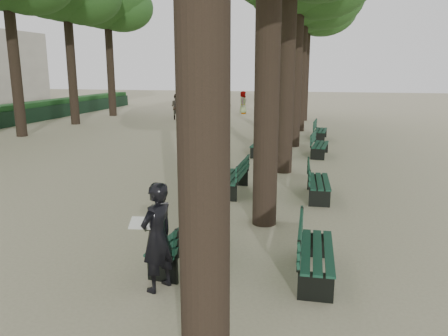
# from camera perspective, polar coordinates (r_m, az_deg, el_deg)

# --- Properties ---
(ground) EXTENTS (120.00, 120.00, 0.00)m
(ground) POSITION_cam_1_polar(r_m,az_deg,el_deg) (7.35, -9.96, -14.12)
(ground) COLOR tan
(ground) RESTS_ON ground
(bench_left_0) EXTENTS (0.79, 1.86, 0.92)m
(bench_left_0) POSITION_cam_1_polar(r_m,az_deg,el_deg) (7.76, -5.35, -10.25)
(bench_left_0) COLOR black
(bench_left_0) RESTS_ON ground
(bench_left_1) EXTENTS (0.60, 1.81, 0.92)m
(bench_left_1) POSITION_cam_1_polar(r_m,az_deg,el_deg) (11.87, 1.22, -1.98)
(bench_left_1) COLOR black
(bench_left_1) RESTS_ON ground
(bench_left_2) EXTENTS (0.63, 1.82, 0.92)m
(bench_left_2) POSITION_cam_1_polar(r_m,az_deg,el_deg) (17.17, 4.80, 2.61)
(bench_left_2) COLOR black
(bench_left_2) RESTS_ON ground
(bench_left_3) EXTENTS (0.71, 1.84, 0.92)m
(bench_left_3) POSITION_cam_1_polar(r_m,az_deg,el_deg) (21.44, 6.38, 4.63)
(bench_left_3) COLOR black
(bench_left_3) RESTS_ON ground
(bench_right_0) EXTENTS (0.60, 1.81, 0.92)m
(bench_right_0) POSITION_cam_1_polar(r_m,az_deg,el_deg) (7.35, 11.90, -11.83)
(bench_right_0) COLOR black
(bench_right_0) RESTS_ON ground
(bench_right_1) EXTENTS (0.66, 1.83, 0.92)m
(bench_right_1) POSITION_cam_1_polar(r_m,az_deg,el_deg) (11.66, 12.22, -2.54)
(bench_right_1) COLOR black
(bench_right_1) RESTS_ON ground
(bench_right_2) EXTENTS (0.73, 1.84, 0.92)m
(bench_right_2) POSITION_cam_1_polar(r_m,az_deg,el_deg) (17.28, 12.39, 2.43)
(bench_right_2) COLOR black
(bench_right_2) RESTS_ON ground
(bench_right_3) EXTENTS (0.68, 1.83, 0.92)m
(bench_right_3) POSITION_cam_1_polar(r_m,az_deg,el_deg) (21.37, 12.46, 4.38)
(bench_right_3) COLOR black
(bench_right_3) RESTS_ON ground
(man_with_map) EXTENTS (0.72, 0.76, 1.69)m
(man_with_map) POSITION_cam_1_polar(r_m,az_deg,el_deg) (6.69, -8.71, -8.89)
(man_with_map) COLOR black
(man_with_map) RESTS_ON ground
(pedestrian_a) EXTENTS (0.88, 0.56, 1.69)m
(pedestrian_a) POSITION_cam_1_polar(r_m,az_deg,el_deg) (29.37, -6.23, 7.96)
(pedestrian_a) COLOR #262628
(pedestrian_a) RESTS_ON ground
(pedestrian_e) EXTENTS (1.49, 0.79, 1.59)m
(pedestrian_e) POSITION_cam_1_polar(r_m,az_deg,el_deg) (29.83, -0.43, 8.01)
(pedestrian_e) COLOR #262628
(pedestrian_e) RESTS_ON ground
(pedestrian_d) EXTENTS (0.36, 0.83, 1.68)m
(pedestrian_d) POSITION_cam_1_polar(r_m,az_deg,el_deg) (33.03, 2.50, 8.55)
(pedestrian_d) COLOR #262628
(pedestrian_d) RESTS_ON ground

